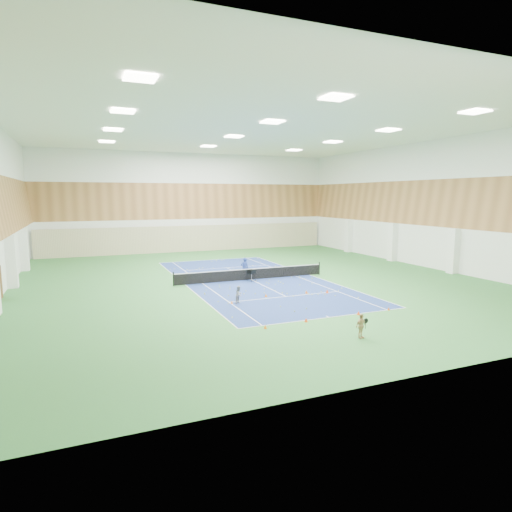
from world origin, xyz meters
The scene contains 20 objects.
ground centered at (0.00, 0.00, 0.00)m, with size 40.00×40.00×0.00m, color #2F6F33.
room_shell centered at (0.00, 0.00, 6.00)m, with size 36.00×40.00×12.00m, color white, non-canonical shape.
wood_cladding centered at (0.00, 0.00, 8.00)m, with size 36.00×40.00×8.00m, color #A06A3B, non-canonical shape.
ceiling_light_grid centered at (0.00, 0.00, 11.92)m, with size 21.40×25.40×0.06m, color white, non-canonical shape.
court_surface centered at (0.00, 0.00, 0.01)m, with size 10.97×23.77×0.01m, color navy.
tennis_balls_scatter centered at (0.00, 0.00, 0.05)m, with size 10.57×22.77×0.07m, color #CAD324, non-canonical shape.
tennis_net centered at (0.00, 0.00, 0.55)m, with size 12.80×0.10×1.10m, color black, non-canonical shape.
back_curtain centered at (0.00, 19.75, 1.60)m, with size 35.40×0.16×3.20m, color #C6B793.
coach centered at (-0.36, 0.60, 0.89)m, with size 0.65×0.43×1.79m, color navy.
child_court centered at (-3.61, -6.90, 0.57)m, with size 0.55×0.43×1.14m, color gray.
child_apron centered at (-0.50, -15.50, 0.61)m, with size 0.71×0.30×1.21m, color tan.
ball_cart centered at (-0.24, -0.60, 0.48)m, with size 0.56×0.56×0.97m, color black, non-canonical shape.
cone_svc_a centered at (-4.07, -6.82, 0.09)m, with size 0.17×0.17×0.19m, color orange.
cone_svc_b centered at (-1.31, -5.96, 0.12)m, with size 0.21×0.21×0.24m, color #DF620B.
cone_svc_c centered at (1.75, -6.11, 0.12)m, with size 0.21×0.21×0.23m, color #DF540B.
cone_svc_d centered at (3.19, -6.52, 0.13)m, with size 0.23×0.23×0.25m, color #FF4C0D.
cone_base_a centered at (-4.16, -12.37, 0.10)m, with size 0.19×0.19×0.21m, color orange.
cone_base_b centered at (-1.62, -12.13, 0.11)m, with size 0.21×0.21×0.23m, color #FF4B0D.
cone_base_c centered at (1.88, -12.04, 0.11)m, with size 0.21×0.21×0.23m, color #E9400C.
cone_base_d centered at (4.16, -11.90, 0.10)m, with size 0.17×0.17×0.19m, color #DB540B.
Camera 1 is at (-12.76, -32.00, 6.82)m, focal length 30.00 mm.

